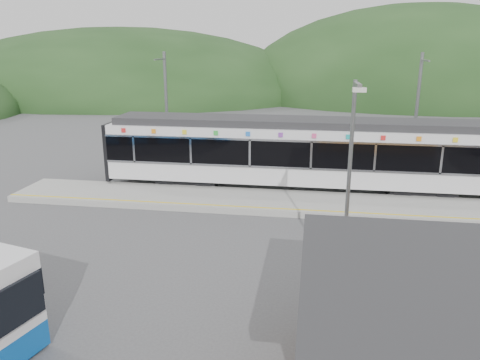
# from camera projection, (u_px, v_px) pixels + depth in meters

# --- Properties ---
(ground) EXTENTS (120.00, 120.00, 0.00)m
(ground) POSITION_uv_depth(u_px,v_px,m) (271.00, 231.00, 19.17)
(ground) COLOR #4C4C4F
(ground) RESTS_ON ground
(hills) EXTENTS (146.00, 149.00, 26.00)m
(hills) POSITION_uv_depth(u_px,v_px,m) (405.00, 199.00, 23.26)
(hills) COLOR #1E3D19
(hills) RESTS_ON ground
(platform) EXTENTS (26.00, 3.20, 0.30)m
(platform) POSITION_uv_depth(u_px,v_px,m) (278.00, 202.00, 22.26)
(platform) COLOR #9E9E99
(platform) RESTS_ON ground
(yellow_line) EXTENTS (26.00, 0.10, 0.01)m
(yellow_line) POSITION_uv_depth(u_px,v_px,m) (275.00, 208.00, 20.98)
(yellow_line) COLOR yellow
(yellow_line) RESTS_ON platform
(train) EXTENTS (20.44, 3.01, 3.74)m
(train) POSITION_uv_depth(u_px,v_px,m) (302.00, 151.00, 24.14)
(train) COLOR black
(train) RESTS_ON ground
(catenary_mast_west) EXTENTS (0.18, 1.80, 7.00)m
(catenary_mast_west) POSITION_uv_depth(u_px,v_px,m) (166.00, 111.00, 27.33)
(catenary_mast_west) COLOR slate
(catenary_mast_west) RESTS_ON ground
(catenary_mast_east) EXTENTS (0.18, 1.80, 7.00)m
(catenary_mast_east) POSITION_uv_depth(u_px,v_px,m) (416.00, 116.00, 25.23)
(catenary_mast_east) COLOR slate
(catenary_mast_east) RESTS_ON ground
(lamp_post) EXTENTS (0.36, 1.12, 6.43)m
(lamp_post) POSITION_uv_depth(u_px,v_px,m) (350.00, 171.00, 13.65)
(lamp_post) COLOR slate
(lamp_post) RESTS_ON ground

